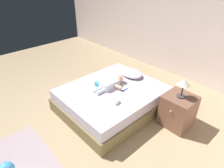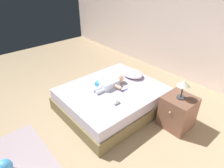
% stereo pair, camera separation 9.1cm
% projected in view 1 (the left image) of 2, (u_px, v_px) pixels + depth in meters
% --- Properties ---
extents(ground_plane, '(8.00, 8.00, 0.00)m').
position_uv_depth(ground_plane, '(66.00, 124.00, 3.30)').
color(ground_plane, tan).
extents(wall_behind_bed, '(8.00, 0.12, 2.67)m').
position_uv_depth(wall_behind_bed, '(175.00, 17.00, 4.36)').
color(wall_behind_bed, silver).
rests_on(wall_behind_bed, ground_plane).
extents(bed, '(1.49, 1.78, 0.42)m').
position_uv_depth(bed, '(112.00, 99.00, 3.59)').
color(bed, brown).
rests_on(bed, ground_plane).
extents(pillow, '(0.46, 0.35, 0.12)m').
position_uv_depth(pillow, '(131.00, 73.00, 3.87)').
color(pillow, silver).
rests_on(pillow, bed).
extents(baby, '(0.48, 0.66, 0.17)m').
position_uv_depth(baby, '(112.00, 83.00, 3.53)').
color(baby, silver).
rests_on(baby, bed).
extents(toothbrush, '(0.01, 0.14, 0.02)m').
position_uv_depth(toothbrush, '(125.00, 89.00, 3.45)').
color(toothbrush, blue).
rests_on(toothbrush, bed).
extents(nightstand, '(0.46, 0.49, 0.55)m').
position_uv_depth(nightstand, '(178.00, 111.00, 3.18)').
color(nightstand, brown).
rests_on(nightstand, ground_plane).
extents(lamp, '(0.19, 0.19, 0.32)m').
position_uv_depth(lamp, '(184.00, 83.00, 2.91)').
color(lamp, '#333338').
rests_on(lamp, nightstand).
extents(toy_block, '(0.10, 0.10, 0.08)m').
position_uv_depth(toy_block, '(98.00, 84.00, 3.54)').
color(toy_block, '#40A5E4').
rests_on(toy_block, bed).
extents(baby_bottle, '(0.05, 0.10, 0.07)m').
position_uv_depth(baby_bottle, '(117.00, 102.00, 3.08)').
color(baby_bottle, white).
rests_on(baby_bottle, bed).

